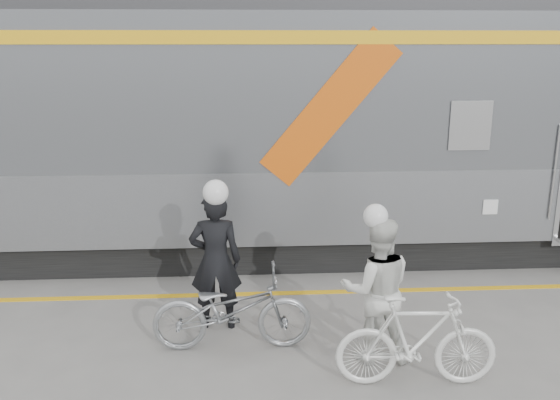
{
  "coord_description": "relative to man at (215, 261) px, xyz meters",
  "views": [
    {
      "loc": [
        -1.04,
        -5.46,
        3.41
      ],
      "look_at": [
        -0.62,
        1.6,
        1.5
      ],
      "focal_mm": 38.0,
      "sensor_mm": 36.0,
      "label": 1
    }
  ],
  "objects": [
    {
      "name": "ground",
      "position": [
        1.42,
        -1.23,
        -0.86
      ],
      "size": [
        90.0,
        90.0,
        0.0
      ],
      "primitive_type": "plane",
      "color": "slate",
      "rests_on": "ground"
    },
    {
      "name": "train",
      "position": [
        3.36,
        2.96,
        1.2
      ],
      "size": [
        24.0,
        3.17,
        4.1
      ],
      "color": "black",
      "rests_on": "ground"
    },
    {
      "name": "safety_strip",
      "position": [
        1.42,
        0.92,
        -0.85
      ],
      "size": [
        24.0,
        0.12,
        0.01
      ],
      "primitive_type": "cube",
      "color": "#EDAD15",
      "rests_on": "ground"
    },
    {
      "name": "man",
      "position": [
        0.0,
        0.0,
        0.0
      ],
      "size": [
        0.63,
        0.41,
        1.71
      ],
      "primitive_type": "imported",
      "rotation": [
        0.0,
        0.0,
        3.15
      ],
      "color": "black",
      "rests_on": "ground"
    },
    {
      "name": "bicycle_left",
      "position": [
        0.2,
        -0.55,
        -0.38
      ],
      "size": [
        1.8,
        0.64,
        0.94
      ],
      "primitive_type": "imported",
      "rotation": [
        0.0,
        0.0,
        1.58
      ],
      "color": "#93979A",
      "rests_on": "ground"
    },
    {
      "name": "woman",
      "position": [
        1.77,
        -0.87,
        -0.04
      ],
      "size": [
        0.82,
        0.65,
        1.62
      ],
      "primitive_type": "imported",
      "rotation": [
        0.0,
        0.0,
        3.09
      ],
      "color": "silver",
      "rests_on": "ground"
    },
    {
      "name": "bicycle_right",
      "position": [
        2.07,
        -1.42,
        -0.36
      ],
      "size": [
        1.66,
        0.54,
        0.98
      ],
      "primitive_type": "imported",
      "rotation": [
        0.0,
        0.0,
        1.52
      ],
      "color": "silver",
      "rests_on": "ground"
    },
    {
      "name": "helmet_man",
      "position": [
        0.0,
        0.0,
        1.0
      ],
      "size": [
        0.3,
        0.3,
        0.3
      ],
      "primitive_type": "sphere",
      "color": "white",
      "rests_on": "man"
    },
    {
      "name": "helmet_woman",
      "position": [
        1.77,
        -0.87,
        0.9
      ],
      "size": [
        0.26,
        0.26,
        0.26
      ],
      "primitive_type": "sphere",
      "color": "white",
      "rests_on": "woman"
    }
  ]
}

